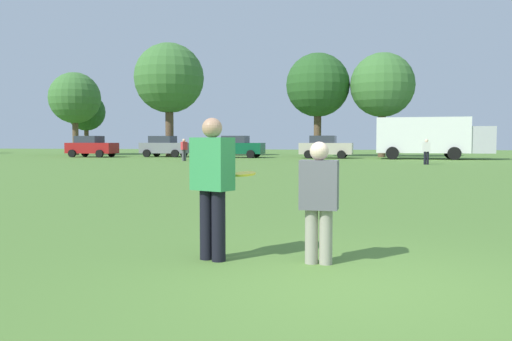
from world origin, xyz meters
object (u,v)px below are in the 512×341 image
at_px(parked_car_near_left, 91,146).
at_px(box_truck, 431,136).
at_px(bystander_sideline_watcher, 426,150).
at_px(frisbee, 245,174).
at_px(player_defender, 319,196).
at_px(bystander_field_marshal, 184,148).
at_px(parked_car_mid_left, 165,146).
at_px(player_thrower, 212,180).
at_px(bystander_far_jogger, 184,148).
at_px(parked_car_center, 238,147).
at_px(parked_car_mid_right, 325,147).

xyz_separation_m(parked_car_near_left, box_truck, (28.01, 0.24, 0.83)).
relative_size(parked_car_near_left, box_truck, 0.50).
bearing_deg(bystander_sideline_watcher, parked_car_near_left, 160.72).
bearing_deg(frisbee, player_defender, -9.79).
height_order(frisbee, bystander_field_marshal, bystander_field_marshal).
distance_m(parked_car_mid_left, bystander_sideline_watcher, 23.19).
bearing_deg(player_thrower, parked_car_mid_left, 111.32).
distance_m(frisbee, bystander_far_jogger, 31.21).
bearing_deg(bystander_far_jogger, frisbee, -70.14).
distance_m(box_truck, bystander_far_jogger, 18.77).
relative_size(player_defender, parked_car_center, 0.33).
bearing_deg(parked_car_mid_left, player_thrower, -68.68).
bearing_deg(parked_car_mid_left, bystander_field_marshal, -58.21).
bearing_deg(player_thrower, bystander_field_marshal, 109.12).
xyz_separation_m(bystander_sideline_watcher, bystander_far_jogger, (-15.98, 2.63, 0.01)).
relative_size(player_thrower, player_defender, 1.20).
relative_size(parked_car_center, box_truck, 0.50).
xyz_separation_m(player_thrower, parked_car_mid_left, (-14.75, 37.79, -0.04)).
bearing_deg(bystander_far_jogger, parked_car_near_left, 147.79).
xyz_separation_m(parked_car_near_left, bystander_sideline_watcher, (26.55, -9.29, -0.06)).
bearing_deg(player_thrower, player_defender, 2.21).
xyz_separation_m(parked_car_near_left, bystander_far_jogger, (10.57, -6.66, -0.05)).
height_order(player_defender, parked_car_mid_left, parked_car_mid_left).
height_order(frisbee, bystander_sideline_watcher, bystander_sideline_watcher).
bearing_deg(parked_car_mid_left, bystander_sideline_watcher, -27.93).
bearing_deg(parked_car_near_left, bystander_field_marshal, -24.49).
bearing_deg(parked_car_mid_left, parked_car_center, -5.44).
height_order(player_thrower, frisbee, player_thrower).
xyz_separation_m(parked_car_near_left, bystander_field_marshal, (9.81, -4.47, -0.04)).
xyz_separation_m(parked_car_near_left, parked_car_mid_left, (6.07, 1.57, 0.00)).
relative_size(player_defender, parked_car_mid_left, 0.33).
distance_m(parked_car_center, bystander_far_jogger, 7.89).
height_order(parked_car_near_left, box_truck, box_truck).
bearing_deg(bystander_far_jogger, player_defender, -68.68).
bearing_deg(bystander_far_jogger, box_truck, 21.58).
bearing_deg(parked_car_center, box_truck, -2.63).
relative_size(player_thrower, bystander_field_marshal, 1.10).
relative_size(frisbee, parked_car_mid_right, 0.06).
bearing_deg(bystander_field_marshal, player_thrower, -70.88).
bearing_deg(bystander_field_marshal, bystander_far_jogger, -70.91).
height_order(bystander_sideline_watcher, bystander_field_marshal, bystander_field_marshal).
relative_size(parked_car_mid_left, bystander_sideline_watcher, 2.82).
relative_size(parked_car_mid_left, box_truck, 0.50).
height_order(parked_car_mid_right, bystander_sideline_watcher, parked_car_mid_right).
height_order(parked_car_mid_left, box_truck, box_truck).
relative_size(player_defender, parked_car_near_left, 0.33).
distance_m(parked_car_mid_left, box_truck, 22.00).
distance_m(player_thrower, frisbee, 0.42).
relative_size(parked_car_center, bystander_field_marshal, 2.75).
bearing_deg(parked_car_near_left, bystander_sideline_watcher, -19.28).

